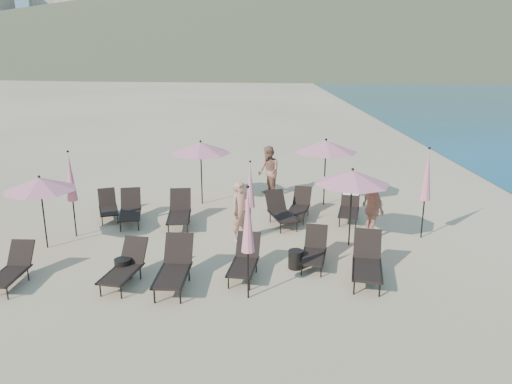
{
  "coord_description": "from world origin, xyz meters",
  "views": [
    {
      "loc": [
        0.05,
        -11.33,
        5.34
      ],
      "look_at": [
        0.16,
        3.5,
        1.1
      ],
      "focal_mm": 35.0,
      "sensor_mm": 36.0,
      "label": 1
    }
  ],
  "objects_px": {
    "umbrella_open_0": "(40,184)",
    "umbrella_open_3": "(326,146)",
    "lounger_3": "(245,260)",
    "umbrella_closed_0": "(248,221)",
    "umbrella_open_1": "(352,177)",
    "lounger_8": "(179,211)",
    "beachgoer_c": "(373,209)",
    "lounger_9": "(281,211)",
    "umbrella_closed_2": "(70,177)",
    "beachgoer_a": "(241,211)",
    "lounger_10": "(300,205)",
    "umbrella_closed_1": "(427,175)",
    "lounger_11": "(350,205)",
    "umbrella_open_2": "(201,148)",
    "beachgoer_b": "(269,172)",
    "lounger_0": "(12,268)",
    "lounger_7": "(130,209)",
    "lounger_6": "(108,206)",
    "umbrella_closed_3": "(250,185)",
    "lounger_5": "(367,261)",
    "lounger_4": "(314,250)",
    "side_table_0": "(123,268)",
    "side_table_1": "(296,259)",
    "lounger_2": "(174,267)",
    "lounger_1": "(125,266)"
  },
  "relations": [
    {
      "from": "lounger_10",
      "to": "umbrella_open_2",
      "type": "relative_size",
      "value": 0.72
    },
    {
      "from": "lounger_3",
      "to": "lounger_9",
      "type": "xyz_separation_m",
      "value": [
        1.08,
        3.74,
        0.02
      ]
    },
    {
      "from": "beachgoer_a",
      "to": "umbrella_open_1",
      "type": "bearing_deg",
      "value": -44.96
    },
    {
      "from": "lounger_0",
      "to": "side_table_0",
      "type": "bearing_deg",
      "value": 10.66
    },
    {
      "from": "lounger_4",
      "to": "lounger_5",
      "type": "relative_size",
      "value": 0.85
    },
    {
      "from": "umbrella_open_0",
      "to": "umbrella_open_3",
      "type": "relative_size",
      "value": 0.87
    },
    {
      "from": "umbrella_closed_0",
      "to": "beachgoer_a",
      "type": "relative_size",
      "value": 1.48
    },
    {
      "from": "lounger_4",
      "to": "lounger_11",
      "type": "bearing_deg",
      "value": 78.53
    },
    {
      "from": "umbrella_closed_0",
      "to": "beachgoer_b",
      "type": "relative_size",
      "value": 1.37
    },
    {
      "from": "umbrella_open_2",
      "to": "umbrella_open_3",
      "type": "xyz_separation_m",
      "value": [
        4.36,
        -0.15,
        0.07
      ]
    },
    {
      "from": "umbrella_closed_2",
      "to": "beachgoer_b",
      "type": "bearing_deg",
      "value": 35.7
    },
    {
      "from": "lounger_8",
      "to": "lounger_11",
      "type": "xyz_separation_m",
      "value": [
        5.45,
        0.62,
        0.01
      ]
    },
    {
      "from": "lounger_9",
      "to": "umbrella_closed_2",
      "type": "xyz_separation_m",
      "value": [
        -6.13,
        -1.01,
        1.36
      ]
    },
    {
      "from": "umbrella_open_1",
      "to": "beachgoer_c",
      "type": "bearing_deg",
      "value": 36.43
    },
    {
      "from": "lounger_2",
      "to": "lounger_4",
      "type": "height_order",
      "value": "lounger_2"
    },
    {
      "from": "umbrella_closed_3",
      "to": "umbrella_closed_0",
      "type": "bearing_deg",
      "value": -90.59
    },
    {
      "from": "lounger_0",
      "to": "lounger_6",
      "type": "xyz_separation_m",
      "value": [
        0.9,
        4.86,
        -0.01
      ]
    },
    {
      "from": "umbrella_open_3",
      "to": "lounger_2",
      "type": "bearing_deg",
      "value": -124.47
    },
    {
      "from": "lounger_5",
      "to": "lounger_4",
      "type": "bearing_deg",
      "value": 154.75
    },
    {
      "from": "umbrella_open_1",
      "to": "lounger_8",
      "type": "bearing_deg",
      "value": 161.83
    },
    {
      "from": "lounger_5",
      "to": "lounger_7",
      "type": "bearing_deg",
      "value": 159.8
    },
    {
      "from": "lounger_6",
      "to": "umbrella_closed_0",
      "type": "bearing_deg",
      "value": -68.82
    },
    {
      "from": "lounger_2",
      "to": "beachgoer_c",
      "type": "relative_size",
      "value": 1.03
    },
    {
      "from": "lounger_6",
      "to": "lounger_7",
      "type": "bearing_deg",
      "value": -49.06
    },
    {
      "from": "lounger_0",
      "to": "umbrella_open_3",
      "type": "distance_m",
      "value": 10.45
    },
    {
      "from": "lounger_2",
      "to": "umbrella_open_1",
      "type": "distance_m",
      "value": 5.41
    },
    {
      "from": "lounger_2",
      "to": "lounger_3",
      "type": "height_order",
      "value": "lounger_2"
    },
    {
      "from": "umbrella_open_1",
      "to": "umbrella_closed_1",
      "type": "height_order",
      "value": "umbrella_closed_1"
    },
    {
      "from": "beachgoer_a",
      "to": "beachgoer_c",
      "type": "xyz_separation_m",
      "value": [
        3.84,
        0.17,
        0.01
      ]
    },
    {
      "from": "umbrella_closed_0",
      "to": "lounger_5",
      "type": "bearing_deg",
      "value": 17.71
    },
    {
      "from": "lounger_0",
      "to": "umbrella_closed_2",
      "type": "bearing_deg",
      "value": 85.65
    },
    {
      "from": "lounger_10",
      "to": "umbrella_open_1",
      "type": "bearing_deg",
      "value": -49.17
    },
    {
      "from": "umbrella_open_1",
      "to": "beachgoer_b",
      "type": "bearing_deg",
      "value": 113.2
    },
    {
      "from": "lounger_7",
      "to": "lounger_11",
      "type": "bearing_deg",
      "value": -7.6
    },
    {
      "from": "lounger_10",
      "to": "side_table_1",
      "type": "bearing_deg",
      "value": -81.58
    },
    {
      "from": "lounger_1",
      "to": "beachgoer_b",
      "type": "relative_size",
      "value": 0.9
    },
    {
      "from": "beachgoer_c",
      "to": "umbrella_closed_0",
      "type": "bearing_deg",
      "value": 118.03
    },
    {
      "from": "umbrella_open_3",
      "to": "side_table_0",
      "type": "relative_size",
      "value": 4.87
    },
    {
      "from": "lounger_3",
      "to": "umbrella_closed_0",
      "type": "relative_size",
      "value": 0.64
    },
    {
      "from": "lounger_3",
      "to": "lounger_11",
      "type": "xyz_separation_m",
      "value": [
        3.35,
        4.25,
        0.07
      ]
    },
    {
      "from": "umbrella_closed_0",
      "to": "lounger_11",
      "type": "bearing_deg",
      "value": 58.8
    },
    {
      "from": "umbrella_open_1",
      "to": "beachgoer_c",
      "type": "height_order",
      "value": "umbrella_open_1"
    },
    {
      "from": "lounger_0",
      "to": "lounger_7",
      "type": "xyz_separation_m",
      "value": [
        1.74,
        4.37,
        0.04
      ]
    },
    {
      "from": "lounger_5",
      "to": "umbrella_closed_1",
      "type": "xyz_separation_m",
      "value": [
        2.24,
        2.78,
        1.41
      ]
    },
    {
      "from": "side_table_0",
      "to": "beachgoer_b",
      "type": "bearing_deg",
      "value": 62.01
    },
    {
      "from": "lounger_10",
      "to": "umbrella_open_0",
      "type": "xyz_separation_m",
      "value": [
        -7.3,
        -2.57,
        1.43
      ]
    },
    {
      "from": "lounger_2",
      "to": "lounger_10",
      "type": "relative_size",
      "value": 1.11
    },
    {
      "from": "lounger_11",
      "to": "umbrella_open_2",
      "type": "xyz_separation_m",
      "value": [
        -4.97,
        1.74,
        1.55
      ]
    },
    {
      "from": "umbrella_open_1",
      "to": "umbrella_closed_2",
      "type": "height_order",
      "value": "umbrella_closed_2"
    },
    {
      "from": "umbrella_closed_2",
      "to": "umbrella_closed_3",
      "type": "xyz_separation_m",
      "value": [
        5.18,
        -0.37,
        -0.15
      ]
    }
  ]
}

